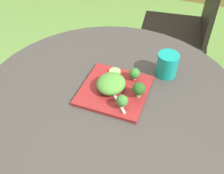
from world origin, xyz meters
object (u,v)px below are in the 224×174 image
at_px(salad_plate, 115,90).
at_px(drinking_glass, 167,66).
at_px(patio_chair, 189,21).
at_px(fork, 115,96).

relative_size(salad_plate, drinking_glass, 2.54).
bearing_deg(drinking_glass, salad_plate, -133.42).
bearing_deg(salad_plate, patio_chair, 79.88).
relative_size(drinking_glass, fork, 0.80).
height_order(salad_plate, fork, fork).
distance_m(salad_plate, drinking_glass, 0.24).
height_order(drinking_glass, fork, drinking_glass).
xyz_separation_m(patio_chair, fork, (-0.16, -1.01, 0.19)).
bearing_deg(fork, patio_chair, 81.07).
bearing_deg(drinking_glass, patio_chair, 89.38).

